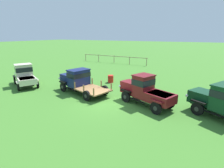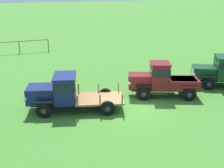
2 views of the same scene
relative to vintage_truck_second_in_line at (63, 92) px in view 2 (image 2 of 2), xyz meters
The scene contains 4 objects.
ground_plane 4.06m from the vintage_truck_second_in_line, 20.14° to the right, with size 240.00×240.00×0.00m, color #3D7528.
vintage_truck_second_in_line is the anchor object (origin of this frame).
vintage_truck_midrow_center 6.49m from the vintage_truck_second_in_line, ahead, with size 4.76×3.11×2.30m.
oil_drum_beside_row 4.44m from the vintage_truck_second_in_line, 74.21° to the left, with size 0.65×0.65×0.81m.
Camera 2 is at (-6.43, -13.90, 6.93)m, focal length 45.00 mm.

